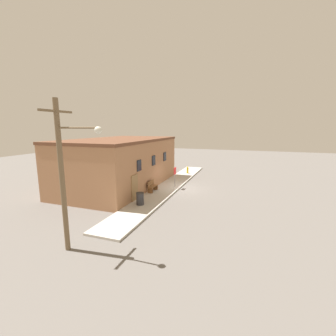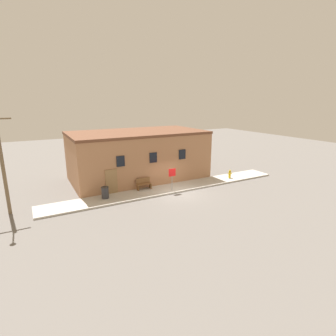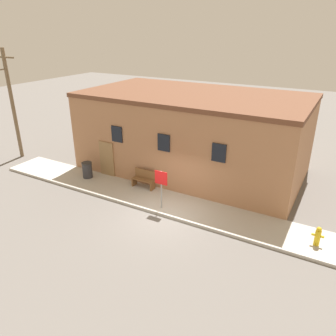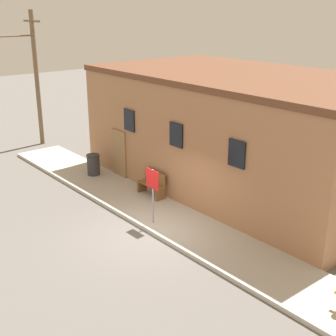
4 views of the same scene
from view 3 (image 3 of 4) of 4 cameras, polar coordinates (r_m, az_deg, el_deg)
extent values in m
plane|color=#66605B|center=(15.64, -0.87, -8.47)|extent=(80.00, 80.00, 0.00)
cube|color=#BCB7AD|center=(16.47, 1.15, -6.43)|extent=(22.27, 2.30, 0.15)
cube|color=#A87551|center=(19.95, 4.40, 5.80)|extent=(12.85, 7.02, 4.53)
cube|color=brown|center=(19.37, 4.62, 12.54)|extent=(12.95, 7.12, 0.24)
cube|color=black|center=(18.41, -8.89, 5.85)|extent=(0.70, 0.08, 0.90)
cube|color=black|center=(16.79, -0.74, 4.43)|extent=(0.70, 0.08, 0.90)
cube|color=black|center=(15.59, 8.86, 2.63)|extent=(0.70, 0.08, 0.90)
cube|color=#937047|center=(19.49, -10.57, 1.40)|extent=(1.00, 0.08, 2.20)
cylinder|color=gold|center=(14.68, 24.57, -10.98)|extent=(0.23, 0.23, 0.67)
sphere|color=gold|center=(14.48, 24.83, -9.68)|extent=(0.20, 0.20, 0.20)
cylinder|color=gold|center=(14.63, 23.95, -10.51)|extent=(0.13, 0.10, 0.10)
cylinder|color=gold|center=(14.63, 25.33, -10.79)|extent=(0.13, 0.10, 0.10)
cylinder|color=gray|center=(15.60, -1.17, -3.84)|extent=(0.06, 0.06, 1.95)
cube|color=red|center=(15.30, -1.23, -1.73)|extent=(0.67, 0.02, 0.67)
cube|color=brown|center=(18.28, -5.89, -2.32)|extent=(0.08, 0.44, 0.45)
cube|color=brown|center=(17.68, -2.71, -3.15)|extent=(0.08, 0.44, 0.45)
cube|color=brown|center=(17.87, -4.35, -2.02)|extent=(1.27, 0.44, 0.04)
cube|color=brown|center=(17.90, -4.02, -1.00)|extent=(1.27, 0.04, 0.50)
cylinder|color=#333338|center=(19.61, -13.87, -0.41)|extent=(0.56, 0.56, 0.87)
cylinder|color=#2D2D2D|center=(19.43, -14.00, 0.85)|extent=(0.59, 0.59, 0.06)
cylinder|color=brown|center=(23.97, -25.42, 9.83)|extent=(0.23, 0.23, 7.12)
cube|color=brown|center=(23.57, -26.71, 16.87)|extent=(1.80, 0.10, 0.10)
camera|label=1|loc=(27.76, -49.87, 10.37)|focal=24.00mm
camera|label=2|loc=(18.89, -81.45, 1.84)|focal=28.00mm
camera|label=4|loc=(5.59, 83.42, -7.66)|focal=50.00mm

